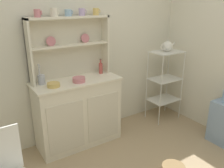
% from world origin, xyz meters
% --- Properties ---
extents(wall_back, '(3.84, 0.05, 2.50)m').
position_xyz_m(wall_back, '(0.00, 1.62, 1.25)').
color(wall_back, silver).
rests_on(wall_back, ground).
extents(hutch_cabinet, '(1.06, 0.45, 0.86)m').
position_xyz_m(hutch_cabinet, '(-0.15, 1.37, 0.44)').
color(hutch_cabinet, silver).
rests_on(hutch_cabinet, ground).
extents(hutch_shelf_unit, '(0.99, 0.18, 0.73)m').
position_xyz_m(hutch_shelf_unit, '(-0.15, 1.53, 1.28)').
color(hutch_shelf_unit, beige).
rests_on(hutch_shelf_unit, hutch_cabinet).
extents(bakers_rack, '(0.46, 0.32, 1.07)m').
position_xyz_m(bakers_rack, '(1.26, 1.28, 0.68)').
color(bakers_rack, silver).
rests_on(bakers_rack, ground).
extents(cup_rose_0, '(0.08, 0.07, 0.08)m').
position_xyz_m(cup_rose_0, '(-0.50, 1.49, 1.63)').
color(cup_rose_0, '#D17A84').
rests_on(cup_rose_0, hutch_shelf_unit).
extents(cup_cream_1, '(0.09, 0.08, 0.09)m').
position_xyz_m(cup_cream_1, '(-0.31, 1.49, 1.64)').
color(cup_cream_1, silver).
rests_on(cup_cream_1, hutch_shelf_unit).
extents(cup_sky_2, '(0.09, 0.08, 0.08)m').
position_xyz_m(cup_sky_2, '(-0.15, 1.49, 1.63)').
color(cup_sky_2, '#8EB2D1').
rests_on(cup_sky_2, hutch_shelf_unit).
extents(cup_lilac_3, '(0.09, 0.07, 0.08)m').
position_xyz_m(cup_lilac_3, '(0.03, 1.49, 1.63)').
color(cup_lilac_3, '#B79ECC').
rests_on(cup_lilac_3, hutch_shelf_unit).
extents(cup_gold_4, '(0.09, 0.07, 0.08)m').
position_xyz_m(cup_gold_4, '(0.21, 1.49, 1.63)').
color(cup_gold_4, '#DBB760').
rests_on(cup_gold_4, hutch_shelf_unit).
extents(bowl_mixing_large, '(0.14, 0.14, 0.05)m').
position_xyz_m(bowl_mixing_large, '(-0.45, 1.29, 0.88)').
color(bowl_mixing_large, '#DBB760').
rests_on(bowl_mixing_large, hutch_cabinet).
extents(bowl_floral_medium, '(0.15, 0.15, 0.06)m').
position_xyz_m(bowl_floral_medium, '(-0.15, 1.29, 0.89)').
color(bowl_floral_medium, '#D17A84').
rests_on(bowl_floral_medium, hutch_cabinet).
extents(jam_bottle, '(0.05, 0.05, 0.19)m').
position_xyz_m(jam_bottle, '(0.25, 1.45, 0.93)').
color(jam_bottle, '#B74C47').
rests_on(jam_bottle, hutch_cabinet).
extents(utensil_jar, '(0.08, 0.08, 0.24)m').
position_xyz_m(utensil_jar, '(-0.54, 1.45, 0.92)').
color(utensil_jar, '#B2B7C6').
rests_on(utensil_jar, hutch_cabinet).
extents(porcelain_teapot, '(0.24, 0.15, 0.17)m').
position_xyz_m(porcelain_teapot, '(1.26, 1.28, 1.14)').
color(porcelain_teapot, white).
rests_on(porcelain_teapot, bakers_rack).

